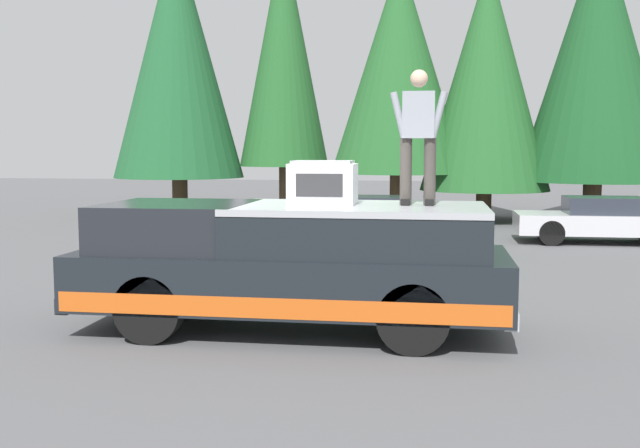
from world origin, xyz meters
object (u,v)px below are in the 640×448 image
(person_on_truck_bed, at_px, (418,133))
(parked_car_silver, at_px, (601,220))
(compressor_unit, at_px, (323,183))
(parked_car_maroon, at_px, (363,219))
(pickup_truck, at_px, (292,264))

(person_on_truck_bed, xyz_separation_m, parked_car_silver, (9.81, -4.38, -1.97))
(compressor_unit, bearing_deg, parked_car_silver, -29.53)
(person_on_truck_bed, bearing_deg, compressor_unit, 91.98)
(person_on_truck_bed, height_order, parked_car_maroon, person_on_truck_bed)
(person_on_truck_bed, relative_size, parked_car_maroon, 0.41)
(pickup_truck, xyz_separation_m, parked_car_silver, (9.94, -5.97, -0.29))
(pickup_truck, relative_size, parked_car_maroon, 1.35)
(person_on_truck_bed, bearing_deg, pickup_truck, 94.73)
(parked_car_maroon, bearing_deg, parked_car_silver, -84.25)
(compressor_unit, height_order, person_on_truck_bed, person_on_truck_bed)
(pickup_truck, relative_size, person_on_truck_bed, 3.28)
(compressor_unit, distance_m, parked_car_silver, 11.40)
(pickup_truck, height_order, person_on_truck_bed, person_on_truck_bed)
(pickup_truck, height_order, parked_car_silver, pickup_truck)
(parked_car_silver, distance_m, parked_car_maroon, 5.96)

